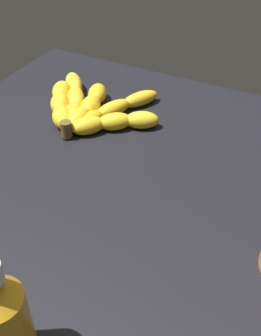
{
  "coord_description": "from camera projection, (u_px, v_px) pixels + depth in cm",
  "views": [
    {
      "loc": [
        20.44,
        -42.38,
        42.85
      ],
      "look_at": [
        -1.39,
        -0.14,
        3.63
      ],
      "focal_mm": 44.45,
      "sensor_mm": 36.0,
      "label": 1
    }
  ],
  "objects": [
    {
      "name": "banana_bunch",
      "position": [
        88.0,
        107.0,
        0.79
      ],
      "size": [
        25.92,
        21.12,
        3.69
      ],
      "color": "yellow",
      "rests_on": "ground_plane"
    },
    {
      "name": "honey_bottle",
      "position": [
        4.0,
        320.0,
        0.39
      ],
      "size": [
        5.27,
        5.27,
        14.99
      ],
      "color": "gold",
      "rests_on": "ground_plane"
    },
    {
      "name": "ground_plane",
      "position": [
        139.0,
        198.0,
        0.65
      ],
      "size": [
        84.2,
        73.55,
        3.94
      ],
      "primitive_type": "cube",
      "color": "black"
    }
  ]
}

